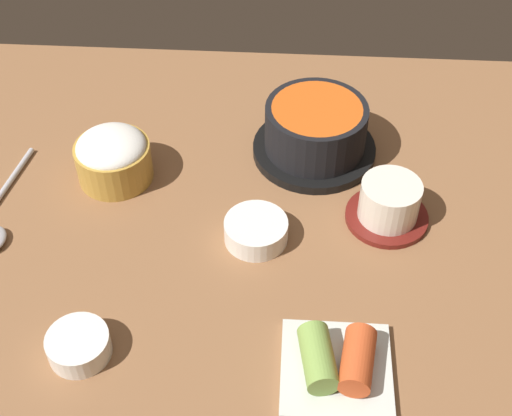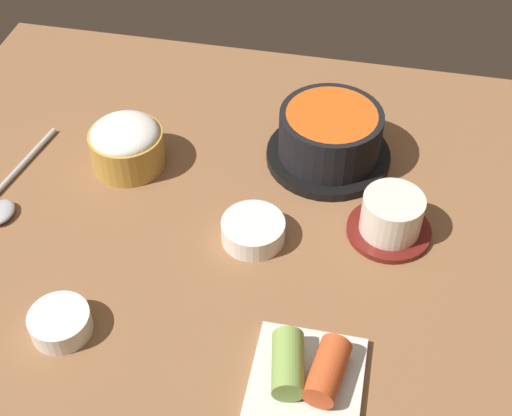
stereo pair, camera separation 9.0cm
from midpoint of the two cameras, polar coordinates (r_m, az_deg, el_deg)
dining_table at (r=94.64cm, az=1.78°, el=-0.81°), size 100.00×76.00×2.00cm
stone_pot at (r=99.88cm, az=8.57°, el=5.53°), size 17.67×17.67×8.15cm
rice_bowl at (r=99.15cm, az=-7.87°, el=5.05°), size 10.35×10.35×7.28cm
tea_cup_with_saucer at (r=91.36cm, az=13.65°, el=-1.08°), size 10.90×10.90×6.12cm
banchan_cup_center at (r=89.43cm, az=2.65°, el=-1.93°), size 8.15×8.15×2.99cm
kimchi_plate at (r=77.47cm, az=7.58°, el=-13.21°), size 12.02×12.02×4.48cm
side_bowl_near at (r=82.44cm, az=-12.52°, el=-9.19°), size 7.03×7.03×2.87cm
spoon at (r=99.39cm, az=-17.05°, el=0.81°), size 5.18×20.12×1.35cm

